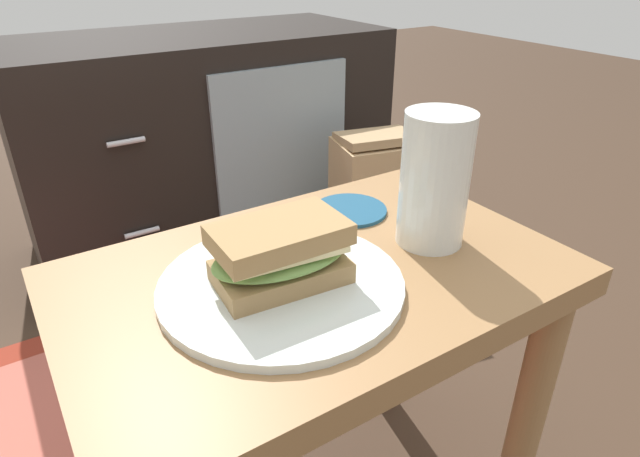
{
  "coord_description": "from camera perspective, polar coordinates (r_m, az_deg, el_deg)",
  "views": [
    {
      "loc": [
        -0.27,
        -0.43,
        0.78
      ],
      "look_at": [
        0.0,
        0.0,
        0.51
      ],
      "focal_mm": 30.22,
      "sensor_mm": 36.0,
      "label": 1
    }
  ],
  "objects": [
    {
      "name": "tv_cabinet",
      "position": [
        1.55,
        -11.89,
        8.92
      ],
      "size": [
        0.96,
        0.46,
        0.58
      ],
      "color": "black",
      "rests_on": "ground"
    },
    {
      "name": "coaster",
      "position": [
        0.73,
        3.18,
        1.96
      ],
      "size": [
        0.1,
        0.1,
        0.01
      ],
      "primitive_type": "cylinder",
      "color": "navy",
      "rests_on": "side_table"
    },
    {
      "name": "side_table",
      "position": [
        0.66,
        -0.26,
        -10.95
      ],
      "size": [
        0.56,
        0.36,
        0.46
      ],
      "color": "olive",
      "rests_on": "ground"
    },
    {
      "name": "beer_glass",
      "position": [
        0.64,
        12.01,
        4.67
      ],
      "size": [
        0.08,
        0.08,
        0.16
      ],
      "color": "silver",
      "rests_on": "side_table"
    },
    {
      "name": "sandwich_front",
      "position": [
        0.55,
        -4.25,
        -2.67
      ],
      "size": [
        0.15,
        0.1,
        0.07
      ],
      "color": "#9E7A4C",
      "rests_on": "plate"
    },
    {
      "name": "paper_bag",
      "position": [
        1.37,
        5.69,
        2.25
      ],
      "size": [
        0.22,
        0.19,
        0.39
      ],
      "color": "tan",
      "rests_on": "ground"
    },
    {
      "name": "plate",
      "position": [
        0.57,
        -4.11,
        -5.93
      ],
      "size": [
        0.26,
        0.26,
        0.01
      ],
      "primitive_type": "cylinder",
      "color": "silver",
      "rests_on": "side_table"
    }
  ]
}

